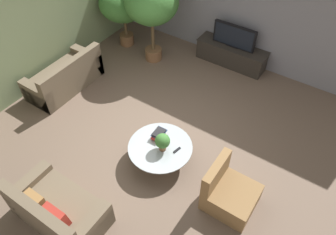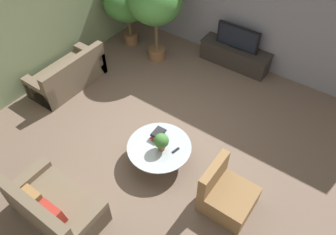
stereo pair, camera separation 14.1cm
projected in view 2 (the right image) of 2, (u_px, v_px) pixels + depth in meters
name	position (u px, v px, depth m)	size (l,w,h in m)	color
ground_plane	(159.00, 133.00, 6.65)	(24.00, 24.00, 0.00)	brown
back_wall_stone	(243.00, 2.00, 7.40)	(7.40, 0.12, 3.00)	gray
side_wall_left	(41.00, 15.00, 6.99)	(0.12, 7.40, 3.00)	gray
media_console	(235.00, 56.00, 8.05)	(1.74, 0.50, 0.52)	#2D2823
television	(238.00, 37.00, 7.67)	(1.06, 0.13, 0.55)	black
coffee_table	(159.00, 150.00, 6.00)	(1.18, 1.18, 0.39)	#756656
couch_by_wall	(68.00, 75.00, 7.50)	(0.84, 1.74, 0.84)	brown
couch_near_entry	(55.00, 207.00, 5.20)	(1.52, 0.84, 0.84)	brown
armchair_wicker	(226.00, 195.00, 5.36)	(0.80, 0.76, 0.86)	olive
potted_palm_tall	(128.00, 4.00, 8.10)	(1.20, 1.20, 1.58)	brown
potted_palm_corner	(155.00, 3.00, 7.35)	(1.24, 1.24, 2.07)	brown
potted_plant_tabletop	(161.00, 141.00, 5.73)	(0.27, 0.27, 0.36)	brown
book_stack	(158.00, 134.00, 6.04)	(0.22, 0.33, 0.13)	gold
remote_black	(176.00, 150.00, 5.85)	(0.04, 0.16, 0.02)	black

